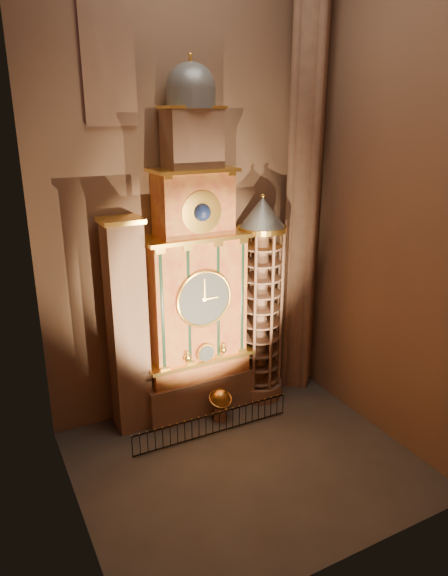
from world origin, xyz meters
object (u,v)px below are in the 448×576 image
celestial_globe (220,402)px  iron_railing (213,424)px  astronomical_clock (195,285)px  stair_turret (260,303)px  portrait_tower (128,328)px

celestial_globe → iron_railing: (-0.90, -0.96, -0.41)m
astronomical_clock → stair_turret: 3.78m
portrait_tower → celestial_globe: size_ratio=6.10×
portrait_tower → celestial_globe: bearing=-21.6°
astronomical_clock → portrait_tower: (-3.40, 0.02, -1.53)m
celestial_globe → iron_railing: 1.38m
stair_turret → iron_railing: bearing=-149.8°
celestial_globe → astronomical_clock: bearing=109.7°
portrait_tower → stair_turret: (6.90, -0.28, 0.12)m
portrait_tower → celestial_globe: (3.95, -1.56, -4.15)m
astronomical_clock → stair_turret: size_ratio=1.55×
stair_turret → iron_railing: size_ratio=1.38×
portrait_tower → stair_turret: size_ratio=0.94×
stair_turret → celestial_globe: 5.34m
iron_railing → portrait_tower: bearing=140.5°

